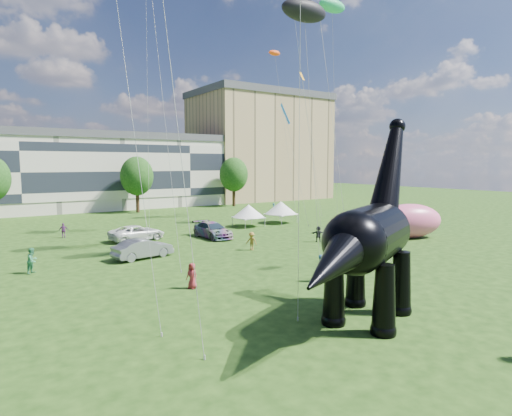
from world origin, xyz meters
TOP-DOWN VIEW (x-y plane):
  - ground at (0.00, 0.00)m, footprint 220.00×220.00m
  - terrace_row at (-8.00, 62.00)m, footprint 78.00×11.00m
  - apartment_block at (40.00, 65.00)m, footprint 28.00×18.00m
  - tree_mid_right at (8.00, 53.00)m, footprint 5.20×5.20m
  - tree_far_right at (26.00, 53.00)m, footprint 5.20×5.20m
  - dinosaur_sculpture at (1.48, -0.29)m, footprint 12.73×7.27m
  - car_grey at (-2.72, 19.76)m, footprint 5.20×2.63m
  - car_white at (-0.40, 28.18)m, footprint 5.85×3.24m
  - car_dark at (6.72, 25.25)m, footprint 2.46×5.68m
  - gazebo_near at (14.24, 29.90)m, footprint 3.98×3.98m
  - gazebo_far at (19.48, 30.19)m, footprint 4.78×4.78m
  - inflatable_pink at (23.82, 13.68)m, footprint 8.02×6.00m
  - visitors at (-1.62, 16.02)m, footprint 56.55×45.51m

SIDE VIEW (x-z plane):
  - ground at x=0.00m, z-range 0.00..0.00m
  - car_white at x=-0.40m, z-range 0.00..1.55m
  - car_dark at x=6.72m, z-range 0.00..1.63m
  - car_grey at x=-2.72m, z-range 0.00..1.63m
  - visitors at x=-1.62m, z-range -0.07..1.77m
  - inflatable_pink at x=23.82m, z-range 0.00..3.60m
  - gazebo_near at x=14.24m, z-range 0.55..3.29m
  - gazebo_far at x=19.48m, z-range 0.58..3.43m
  - dinosaur_sculpture at x=1.48m, z-range -1.32..9.47m
  - terrace_row at x=-8.00m, z-range 0.00..12.00m
  - tree_mid_right at x=8.00m, z-range 1.57..11.01m
  - tree_far_right at x=26.00m, z-range 1.57..11.01m
  - apartment_block at x=40.00m, z-range 0.00..22.00m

